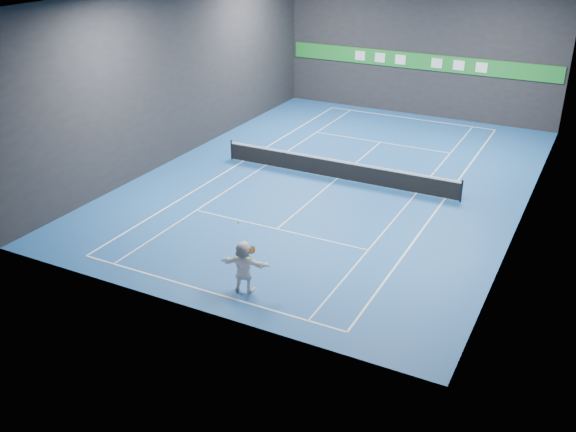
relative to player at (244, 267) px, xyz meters
The scene contains 19 objects.
ground 11.35m from the player, 96.54° to the left, with size 26.00×26.00×0.00m, color #1B5096.
wall_back 24.52m from the player, 93.04° to the left, with size 18.00×0.10×9.00m, color black.
wall_front 4.16m from the player, 126.05° to the right, with size 18.00×0.10×9.00m, color black.
wall_left 15.63m from the player, 132.49° to the left, with size 0.10×26.00×9.00m, color black.
wall_right 14.07m from the player, 55.52° to the left, with size 0.10×26.00×9.00m, color black.
baseline_near 1.74m from the player, 152.89° to the right, with size 10.98×0.08×0.01m, color white.
baseline_far 23.18m from the player, 93.19° to the left, with size 10.98×0.08×0.01m, color white.
sideline_doubles_left 13.15m from the player, 121.11° to the left, with size 0.08×23.78×0.01m, color white.
sideline_doubles_right 12.03m from the player, 69.48° to the left, with size 0.08×23.78×0.01m, color white.
sideline_singles_left 12.50m from the player, 115.67° to the left, with size 0.06×23.78×0.01m, color white.
sideline_singles_right 11.62m from the player, 75.89° to the left, with size 0.06×23.78×0.01m, color white.
service_line_near 5.09m from the player, 104.92° to the left, with size 8.23×0.06×0.01m, color white.
service_line_far 17.70m from the player, 94.18° to the left, with size 8.23×0.06×0.01m, color white.
center_service_line 11.35m from the player, 96.54° to the left, with size 0.06×12.80×0.01m, color white.
player is the anchor object (origin of this frame).
tennis_ball 1.67m from the player, behind, with size 0.07×0.07×0.07m, color #B8DF25.
tennis_net 11.31m from the player, 96.54° to the left, with size 12.50×0.10×1.07m.
sponsor_banner 24.33m from the player, 93.05° to the left, with size 17.64×0.11×1.00m.
tennis_racket 0.74m from the player, ahead, with size 0.42×0.31×0.56m.
Camera 1 is at (11.55, -27.75, 12.06)m, focal length 40.00 mm.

